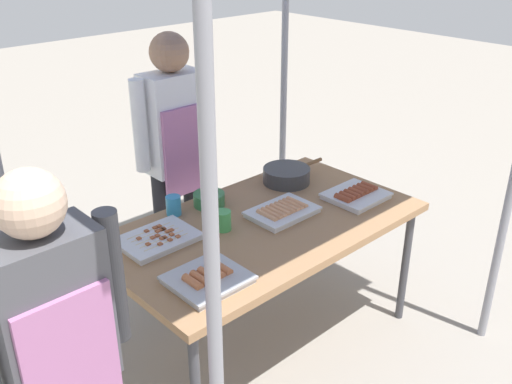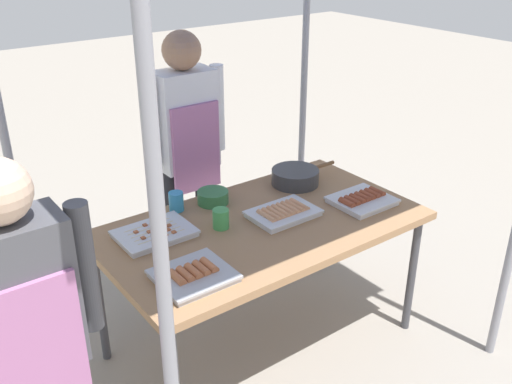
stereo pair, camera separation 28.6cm
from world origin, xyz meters
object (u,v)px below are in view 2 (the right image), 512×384
(tray_spring_rolls, at_px, (194,275))
(cooking_wok, at_px, (295,176))
(vendor_woman, at_px, (187,144))
(condiment_bowl, at_px, (213,197))
(stall_table, at_px, (262,232))
(drink_cup_by_wok, at_px, (176,201))
(tray_pork_links, at_px, (362,200))
(tray_meat_skewers, at_px, (155,233))
(customer_nearby, at_px, (28,335))
(tray_grilled_sausages, at_px, (283,213))
(drink_cup_near_edge, at_px, (221,219))

(tray_spring_rolls, height_order, cooking_wok, cooking_wok)
(cooking_wok, relative_size, vendor_woman, 0.27)
(condiment_bowl, bearing_deg, cooking_wok, -8.15)
(stall_table, bearing_deg, drink_cup_by_wok, 126.56)
(tray_pork_links, distance_m, vendor_woman, 1.06)
(drink_cup_by_wok, height_order, vendor_woman, vendor_woman)
(tray_meat_skewers, bearing_deg, customer_nearby, -143.46)
(vendor_woman, distance_m, customer_nearby, 1.67)
(tray_grilled_sausages, height_order, condiment_bowl, condiment_bowl)
(condiment_bowl, bearing_deg, drink_cup_near_edge, -114.71)
(tray_meat_skewers, height_order, tray_pork_links, tray_pork_links)
(tray_pork_links, height_order, condiment_bowl, condiment_bowl)
(tray_grilled_sausages, height_order, vendor_woman, vendor_woman)
(vendor_woman, bearing_deg, tray_pork_links, 121.23)
(tray_meat_skewers, height_order, customer_nearby, customer_nearby)
(tray_pork_links, bearing_deg, drink_cup_by_wok, 147.98)
(tray_grilled_sausages, relative_size, customer_nearby, 0.23)
(stall_table, bearing_deg, cooking_wok, 30.76)
(cooking_wok, height_order, drink_cup_near_edge, drink_cup_near_edge)
(tray_spring_rolls, distance_m, drink_cup_by_wok, 0.66)
(tray_meat_skewers, height_order, drink_cup_by_wok, drink_cup_by_wok)
(condiment_bowl, relative_size, vendor_woman, 0.10)
(cooking_wok, distance_m, condiment_bowl, 0.52)
(stall_table, height_order, condiment_bowl, condiment_bowl)
(tray_meat_skewers, relative_size, drink_cup_near_edge, 3.61)
(tray_meat_skewers, distance_m, drink_cup_near_edge, 0.33)
(stall_table, relative_size, tray_spring_rolls, 5.13)
(customer_nearby, bearing_deg, tray_grilled_sausages, 14.29)
(tray_spring_rolls, xyz_separation_m, drink_cup_by_wok, (0.26, 0.60, 0.03))
(drink_cup_by_wok, bearing_deg, condiment_bowl, -11.25)
(tray_pork_links, distance_m, customer_nearby, 1.81)
(tray_meat_skewers, distance_m, vendor_woman, 0.77)
(stall_table, relative_size, tray_pork_links, 5.25)
(cooking_wok, bearing_deg, tray_spring_rolls, -153.24)
(tray_pork_links, xyz_separation_m, tray_spring_rolls, (-1.09, -0.08, -0.00))
(tray_meat_skewers, distance_m, condiment_bowl, 0.44)
(drink_cup_near_edge, bearing_deg, condiment_bowl, 65.29)
(tray_meat_skewers, bearing_deg, stall_table, -21.16)
(tray_spring_rolls, xyz_separation_m, drink_cup_near_edge, (0.34, 0.31, 0.03))
(tray_meat_skewers, xyz_separation_m, condiment_bowl, (0.42, 0.14, 0.02))
(drink_cup_near_edge, height_order, customer_nearby, customer_nearby)
(tray_spring_rolls, height_order, condiment_bowl, condiment_bowl)
(tray_meat_skewers, distance_m, customer_nearby, 0.93)
(stall_table, relative_size, tray_meat_skewers, 4.47)
(tray_grilled_sausages, distance_m, vendor_woman, 0.78)
(vendor_woman, bearing_deg, condiment_bowl, 77.51)
(tray_pork_links, bearing_deg, tray_grilled_sausages, 162.33)
(tray_pork_links, height_order, tray_spring_rolls, tray_spring_rolls)
(condiment_bowl, height_order, drink_cup_near_edge, drink_cup_near_edge)
(drink_cup_by_wok, bearing_deg, tray_spring_rolls, -113.21)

